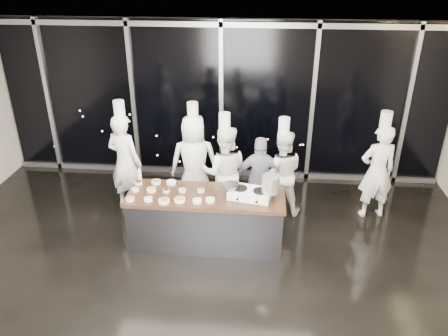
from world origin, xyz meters
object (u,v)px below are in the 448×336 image
object	(u,v)px
frying_pan	(230,185)
stock_pot	(271,184)
chef_center	(225,172)
chef_right	(281,172)
demo_counter	(206,219)
chef_side	(377,171)
stove	(250,193)
guest	(260,178)
chef_left	(194,162)
chef_far_left	(125,162)

from	to	relation	value
frying_pan	stock_pot	size ratio (longest dim) A/B	1.78
chef_center	chef_right	size ratio (longest dim) A/B	1.06
stock_pot	demo_counter	bearing A→B (deg)	175.98
demo_counter	chef_side	xyz separation A→B (m)	(2.85, 1.11, 0.44)
stove	stock_pot	xyz separation A→B (m)	(0.30, -0.05, 0.21)
demo_counter	chef_side	distance (m)	3.09
frying_pan	demo_counter	bearing A→B (deg)	-164.07
guest	chef_center	bearing A→B (deg)	-0.21
chef_right	chef_center	bearing A→B (deg)	9.14
demo_counter	chef_center	bearing A→B (deg)	76.80
stock_pot	chef_center	distance (m)	1.28
frying_pan	stock_pot	bearing A→B (deg)	1.27
chef_left	demo_counter	bearing A→B (deg)	98.47
stock_pot	chef_far_left	world-z (taller)	chef_far_left
stove	demo_counter	bearing A→B (deg)	-170.43
stove	guest	distance (m)	0.95
guest	chef_side	distance (m)	2.03
stock_pot	frying_pan	bearing A→B (deg)	170.46
stock_pot	chef_side	xyz separation A→B (m)	(1.86, 1.18, -0.28)
demo_counter	guest	bearing A→B (deg)	47.15
chef_center	chef_left	bearing A→B (deg)	-28.33
stove	chef_side	size ratio (longest dim) A/B	0.36
chef_center	guest	distance (m)	0.63
chef_far_left	chef_center	xyz separation A→B (m)	(1.79, -0.08, -0.07)
chef_left	guest	size ratio (longest dim) A/B	1.32
frying_pan	chef_far_left	distance (m)	2.18
stove	chef_center	distance (m)	1.03
stove	chef_side	bearing A→B (deg)	38.34
chef_left	chef_side	size ratio (longest dim) A/B	1.02
chef_far_left	chef_side	distance (m)	4.44
stove	chef_far_left	world-z (taller)	chef_far_left
chef_center	chef_side	bearing A→B (deg)	-177.86
chef_far_left	chef_right	xyz separation A→B (m)	(2.78, 0.10, -0.13)
stock_pot	guest	bearing A→B (deg)	99.06
stove	chef_side	distance (m)	2.44
frying_pan	chef_side	bearing A→B (deg)	34.37
frying_pan	guest	bearing A→B (deg)	72.90
frying_pan	chef_left	distance (m)	1.37
stove	chef_far_left	distance (m)	2.48
chef_center	chef_right	bearing A→B (deg)	-172.60
stove	chef_left	xyz separation A→B (m)	(-1.05, 1.19, -0.06)
demo_counter	frying_pan	size ratio (longest dim) A/B	5.23
demo_counter	chef_left	bearing A→B (deg)	107.18
stove	chef_side	world-z (taller)	chef_side
frying_pan	guest	size ratio (longest dim) A/B	0.31
chef_center	demo_counter	bearing A→B (deg)	74.28
demo_counter	frying_pan	distance (m)	0.72
demo_counter	chef_left	xyz separation A→B (m)	(-0.36, 1.17, 0.45)
frying_pan	chef_left	world-z (taller)	chef_left
stock_pot	chef_center	size ratio (longest dim) A/B	0.14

